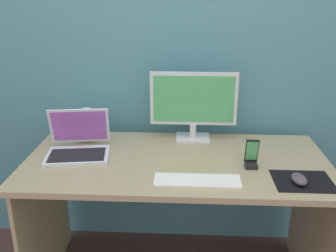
{
  "coord_description": "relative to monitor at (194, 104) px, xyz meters",
  "views": [
    {
      "loc": [
        0.04,
        -1.66,
        1.51
      ],
      "look_at": [
        -0.04,
        -0.02,
        0.91
      ],
      "focal_mm": 40.36,
      "sensor_mm": 36.0,
      "label": 1
    }
  ],
  "objects": [
    {
      "name": "mousepad",
      "position": [
        0.47,
        -0.46,
        -0.2
      ],
      "size": [
        0.25,
        0.2,
        0.0
      ],
      "primitive_type": "cube",
      "color": "black",
      "rests_on": "desk"
    },
    {
      "name": "wall_back",
      "position": [
        -0.08,
        0.16,
        0.32
      ],
      "size": [
        6.0,
        0.04,
        2.5
      ],
      "primitive_type": "cube",
      "color": "teal",
      "rests_on": "ground_plane"
    },
    {
      "name": "monitor",
      "position": [
        0.0,
        0.0,
        0.0
      ],
      "size": [
        0.46,
        0.14,
        0.37
      ],
      "color": "silver",
      "rests_on": "desk"
    },
    {
      "name": "mouse",
      "position": [
        0.44,
        -0.48,
        -0.18
      ],
      "size": [
        0.07,
        0.11,
        0.04
      ],
      "primitive_type": "ellipsoid",
      "rotation": [
        0.0,
        0.0,
        0.09
      ],
      "color": "#4A434A",
      "rests_on": "mousepad"
    },
    {
      "name": "fishbowl",
      "position": [
        -0.58,
        -0.02,
        -0.12
      ],
      "size": [
        0.18,
        0.18,
        0.18
      ],
      "primitive_type": "sphere",
      "color": "silver",
      "rests_on": "desk"
    },
    {
      "name": "keyboard_external",
      "position": [
        0.02,
        -0.49,
        -0.2
      ],
      "size": [
        0.37,
        0.12,
        0.01
      ],
      "primitive_type": "cube",
      "rotation": [
        0.0,
        0.0,
        -0.0
      ],
      "color": "white",
      "rests_on": "desk"
    },
    {
      "name": "desk",
      "position": [
        -0.08,
        -0.27,
        -0.35
      ],
      "size": [
        1.46,
        0.7,
        0.73
      ],
      "color": "tan",
      "rests_on": "ground_plane"
    },
    {
      "name": "phone_in_dock",
      "position": [
        0.27,
        -0.33,
        -0.15
      ],
      "size": [
        0.06,
        0.06,
        0.14
      ],
      "color": "black",
      "rests_on": "desk"
    },
    {
      "name": "laptop",
      "position": [
        -0.57,
        -0.23,
        -0.16
      ],
      "size": [
        0.34,
        0.31,
        0.21
      ],
      "color": "silver",
      "rests_on": "desk"
    }
  ]
}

